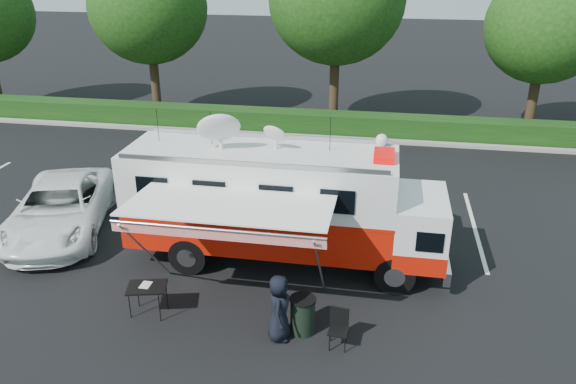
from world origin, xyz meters
name	(u,v)px	position (x,y,z in m)	size (l,w,h in m)	color
ground_plane	(285,261)	(0.00, 0.00, 0.00)	(120.00, 120.00, 0.00)	black
back_border	(361,22)	(1.14, 12.90, 5.00)	(60.00, 6.14, 8.87)	#9E998E
stall_lines	(286,214)	(-0.50, 3.00, 0.00)	(24.12, 5.50, 0.01)	silver
command_truck	(282,204)	(-0.07, 0.00, 1.77)	(8.59, 2.36, 4.13)	black
awning	(228,211)	(-0.84, -2.46, 2.65)	(4.69, 2.44, 2.84)	white
white_suv	(64,230)	(-7.10, 0.61, 0.00)	(2.57, 5.58, 1.55)	white
person	(279,337)	(0.48, -3.33, 0.00)	(0.78, 0.51, 1.60)	black
folding_table	(147,288)	(-2.76, -2.98, 0.72)	(1.03, 0.84, 0.77)	black
folding_chair	(339,324)	(1.81, -3.31, 0.52)	(0.45, 0.47, 0.89)	black
trash_bin	(303,315)	(0.96, -3.02, 0.45)	(0.60, 0.60, 0.90)	black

